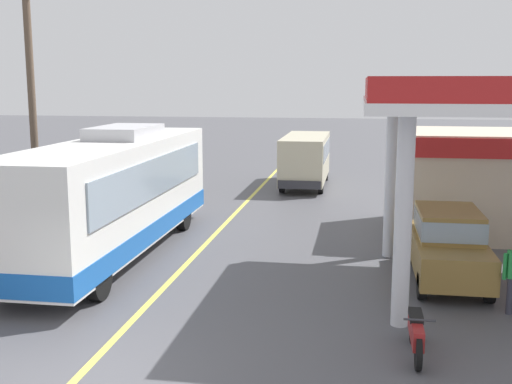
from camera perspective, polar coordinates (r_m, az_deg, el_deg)
name	(u,v)px	position (r m, az deg, el deg)	size (l,w,h in m)	color
ground	(259,189)	(30.08, 0.27, 0.29)	(120.00, 120.00, 0.00)	#4C4C51
lane_divider_stripe	(239,209)	(25.24, -1.52, -1.56)	(0.16, 50.00, 0.01)	#D8CC4C
coach_bus_main	(115,196)	(18.88, -12.56, -0.38)	(2.60, 11.04, 3.69)	white
car_at_pump	(448,241)	(16.83, 16.83, -4.26)	(1.70, 4.20, 1.82)	olive
minibus_opposing_lane	(306,156)	(30.78, 4.46, 3.25)	(2.04, 6.13, 2.44)	#BFB799
motorcycle_parked_forecourt	(416,332)	(12.34, 14.14, -12.11)	(0.55, 1.80, 0.92)	black
utility_pole_roadside	(32,102)	(21.83, -19.44, 7.64)	(1.80, 0.24, 8.37)	brown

